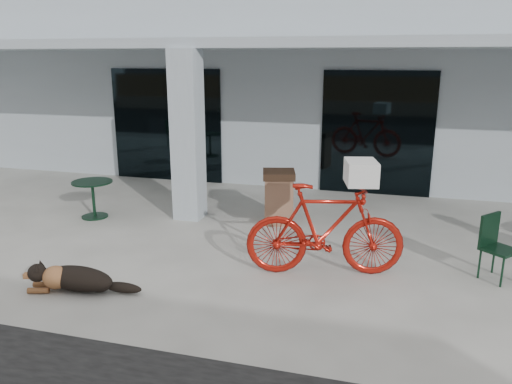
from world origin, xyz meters
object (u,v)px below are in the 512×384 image
(bicycle, at_px, (325,230))
(trash_receptacle, at_px, (279,197))
(cafe_table_near, at_px, (93,199))
(dog, at_px, (78,277))
(cafe_chair_far_a, at_px, (500,249))

(bicycle, height_order, trash_receptacle, bicycle)
(bicycle, distance_m, cafe_table_near, 4.81)
(dog, relative_size, trash_receptacle, 1.18)
(trash_receptacle, bearing_deg, bicycle, -60.97)
(cafe_table_near, relative_size, cafe_chair_far_a, 0.83)
(cafe_chair_far_a, height_order, trash_receptacle, trash_receptacle)
(bicycle, xyz_separation_m, dog, (-3.03, -1.40, -0.47))
(bicycle, bearing_deg, trash_receptacle, 15.94)
(cafe_chair_far_a, distance_m, trash_receptacle, 3.81)
(cafe_table_near, height_order, trash_receptacle, trash_receptacle)
(cafe_chair_far_a, bearing_deg, bicycle, 141.98)
(bicycle, bearing_deg, dog, 101.73)
(trash_receptacle, bearing_deg, cafe_chair_far_a, -24.82)
(cafe_table_near, distance_m, trash_receptacle, 3.53)
(bicycle, relative_size, trash_receptacle, 2.24)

